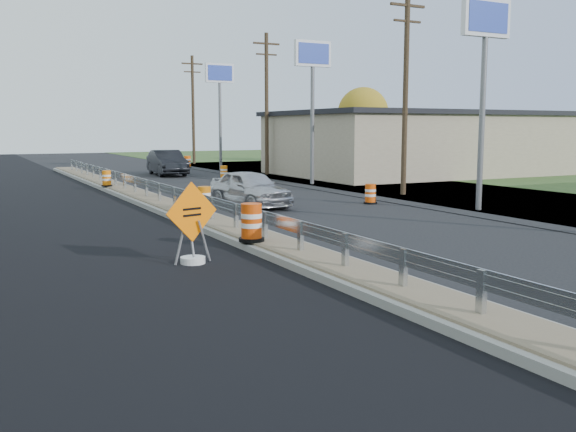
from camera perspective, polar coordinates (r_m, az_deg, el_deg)
name	(u,v)px	position (r m, az deg, el deg)	size (l,w,h in m)	color
ground	(265,246)	(17.27, -2.05, -2.67)	(140.00, 140.00, 0.00)	black
milled_overlay	(45,212)	(25.70, -20.78, 0.29)	(7.20, 120.00, 0.01)	black
median	(175,209)	(24.64, -10.04, 0.62)	(1.60, 55.00, 0.23)	gray
guardrail	(167,190)	(25.52, -10.74, 2.24)	(0.10, 46.15, 0.72)	silver
retail_building_near	(416,143)	(45.26, 11.32, 6.41)	(18.50, 12.50, 4.27)	tan
pylon_sign_south	(485,38)	(25.75, 17.13, 14.91)	(2.20, 0.30, 7.90)	slate
pylon_sign_mid	(313,67)	(36.18, 2.20, 13.09)	(2.20, 0.30, 7.90)	slate
pylon_sign_north	(220,83)	(48.82, -6.10, 11.68)	(2.20, 0.30, 7.90)	slate
utility_pole_smid	(406,89)	(30.79, 10.41, 11.02)	(1.90, 0.26, 9.40)	#473523
utility_pole_nmid	(267,101)	(43.63, -1.91, 10.16)	(1.90, 0.26, 9.40)	#473523
utility_pole_north	(193,108)	(57.52, -8.44, 9.51)	(1.90, 0.26, 9.40)	#473523
tree_far_yellow	(363,113)	(59.53, 6.69, 9.10)	(4.62, 4.62, 6.86)	#473523
caution_sign	(192,243)	(15.06, -8.49, -2.42)	(1.35, 0.58, 1.92)	white
barrel_median_near	(251,223)	(16.62, -3.27, -0.64)	(0.67, 0.67, 0.98)	black
barrel_median_mid	(204,199)	(23.09, -7.45, 1.52)	(0.58, 0.58, 0.85)	black
barrel_median_far	(107,179)	(33.65, -15.82, 3.20)	(0.55, 0.55, 0.80)	black
barrel_shoulder_near	(370,194)	(27.06, 7.34, 1.93)	(0.57, 0.57, 0.83)	black
barrel_shoulder_mid	(224,172)	(40.67, -5.72, 3.89)	(0.55, 0.55, 0.81)	black
barrel_shoulder_far	(187,162)	(52.05, -8.93, 4.76)	(0.65, 0.65, 0.96)	black
car_silver	(250,188)	(25.93, -3.39, 2.48)	(1.75, 4.34, 1.48)	#BAB9BE
car_dark_mid	(167,163)	(44.03, -10.69, 4.68)	(1.79, 5.12, 1.69)	black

